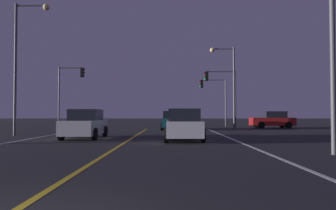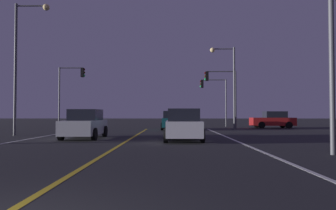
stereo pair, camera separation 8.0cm
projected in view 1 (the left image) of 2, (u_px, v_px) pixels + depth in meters
The scene contains 12 objects.
lane_edge_right at pixel (252, 147), 13.67m from camera, with size 0.16×33.06×0.01m, color silver.
lane_center_divider at pixel (118, 147), 13.72m from camera, with size 0.16×33.06×0.01m, color gold.
car_lead_same_lane at pixel (184, 125), 17.05m from camera, with size 2.02×4.30×1.70m.
car_oncoming at pixel (85, 124), 18.55m from camera, with size 2.02×4.30×1.70m.
car_ahead_far at pixel (172, 121), 29.28m from camera, with size 2.02×4.30×1.70m.
car_crossing_side at pixel (273, 120), 32.49m from camera, with size 4.30×2.02×1.70m.
traffic_light_near_right at pixel (221, 86), 30.80m from camera, with size 3.09×0.36×5.59m.
traffic_light_near_left at pixel (71, 84), 30.93m from camera, with size 2.58×0.36×5.96m.
traffic_light_far_right at pixel (213, 92), 36.30m from camera, with size 3.03×0.36×5.37m.
street_lamp_right_near at pixel (314, 16), 11.29m from camera, with size 2.71×0.44×7.61m.
street_lamp_left_mid at pixel (23, 52), 21.16m from camera, with size 2.32×0.44×8.80m.
street_lamp_right_far at pixel (228, 77), 28.75m from camera, with size 2.26×0.44×7.46m.
Camera 1 is at (2.28, -3.22, 1.42)m, focal length 34.14 mm.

